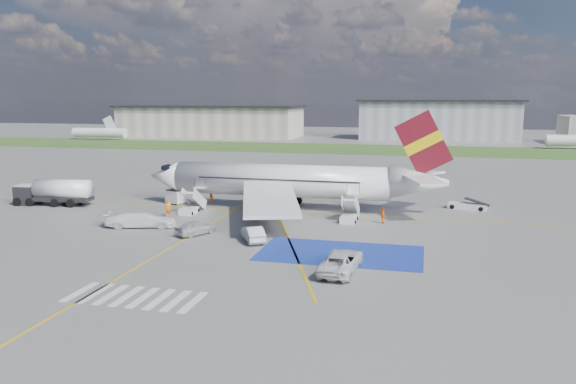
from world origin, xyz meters
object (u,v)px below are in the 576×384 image
belt_loader (468,206)px  car_silver_a (196,228)px  car_silver_b (253,234)px  van_white_a (341,258)px  gpu_cart (175,198)px  van_white_b (141,217)px  fuel_tanker (54,194)px  airliner (293,181)px

belt_loader → car_silver_a: bearing=-130.5°
car_silver_a → car_silver_b: 6.25m
car_silver_b → van_white_a: size_ratio=0.82×
belt_loader → gpu_cart: bearing=-158.5°
car_silver_b → van_white_b: size_ratio=0.82×
van_white_b → car_silver_a: bearing=-119.3°
gpu_cart → car_silver_a: 16.94m
fuel_tanker → airliner: bearing=3.6°
belt_loader → van_white_b: (-33.44, -17.95, 0.71)m
fuel_tanker → car_silver_a: (23.13, -10.05, -0.66)m
van_white_b → airliner: bearing=-59.6°
van_white_b → car_silver_b: bearing=-116.7°
airliner → belt_loader: 21.20m
airliner → car_silver_b: (-0.05, -15.88, -2.66)m
van_white_a → car_silver_b: bearing=-33.3°
belt_loader → car_silver_a: 33.14m
car_silver_b → van_white_b: 13.26m
airliner → car_silver_b: size_ratio=8.29×
airliner → gpu_cart: airliner is taller
fuel_tanker → car_silver_b: fuel_tanker is taller
gpu_cart → car_silver_b: size_ratio=0.57×
car_silver_a → car_silver_b: bearing=-159.4°
fuel_tanker → car_silver_a: size_ratio=2.34×
airliner → van_white_a: size_ratio=6.76×
van_white_a → gpu_cart: bearing=-39.0°
gpu_cart → car_silver_a: (8.93, -14.40, -0.11)m
gpu_cart → belt_loader: (35.57, 5.30, -0.46)m
car_silver_b → airliner: bearing=-119.6°
belt_loader → van_white_b: van_white_b is taller
belt_loader → van_white_a: size_ratio=0.90×
belt_loader → van_white_b: 37.96m
airliner → van_white_a: airliner is taller
car_silver_b → van_white_b: van_white_b is taller
fuel_tanker → belt_loader: (49.78, 9.65, -1.01)m
airliner → car_silver_b: 16.10m
van_white_a → belt_loader: bearing=-108.6°
gpu_cart → car_silver_b: (15.10, -15.37, -0.09)m
fuel_tanker → gpu_cart: size_ratio=3.86×
gpu_cart → van_white_b: bearing=-58.2°
belt_loader → car_silver_a: (-26.64, -19.70, 0.36)m
airliner → van_white_b: 18.66m
belt_loader → car_silver_b: size_ratio=1.10×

